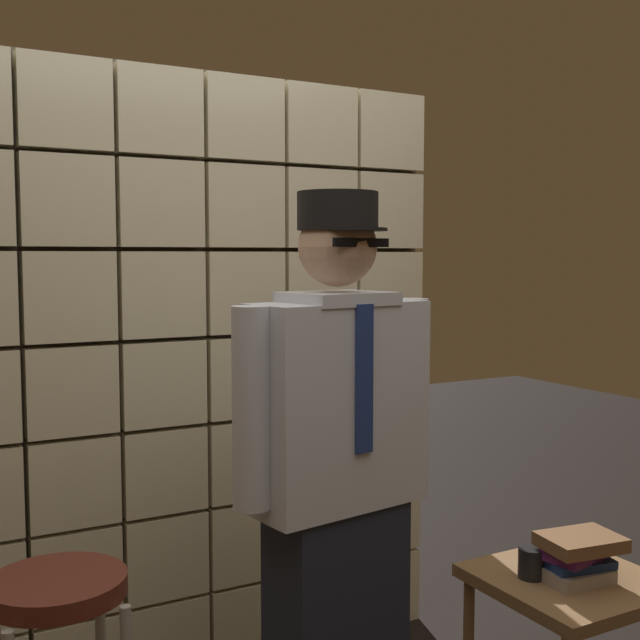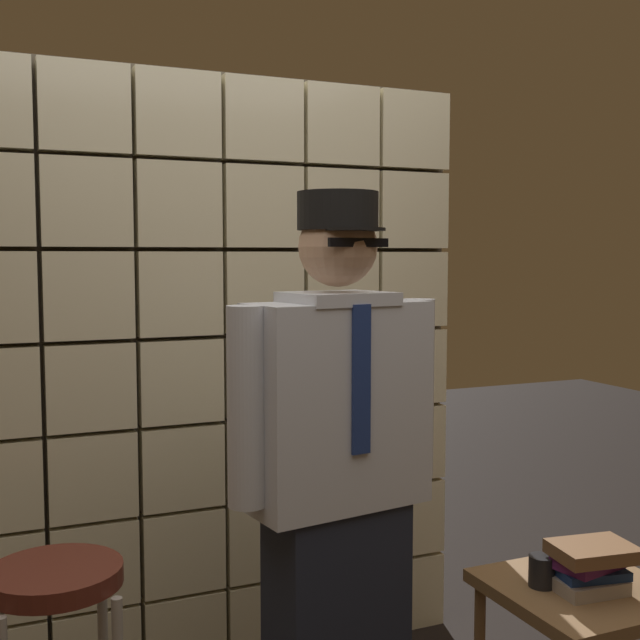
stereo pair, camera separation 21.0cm
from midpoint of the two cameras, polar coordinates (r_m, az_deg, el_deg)
name	(u,v)px [view 1 (the left image)]	position (r m, az deg, el deg)	size (l,w,h in m)	color
glass_block_wall	(204,379)	(2.91, -10.40, -4.22)	(1.89, 0.10, 2.20)	beige
standing_person	(337,481)	(2.30, -1.42, -11.47)	(0.68, 0.32, 1.70)	#1E2333
side_table	(570,597)	(2.73, 15.27, -18.67)	(0.52, 0.52, 0.52)	brown
book_stack	(578,556)	(2.64, 15.77, -15.98)	(0.26, 0.22, 0.15)	gray
coffee_mug	(532,563)	(2.64, 12.68, -16.65)	(0.13, 0.08, 0.09)	black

